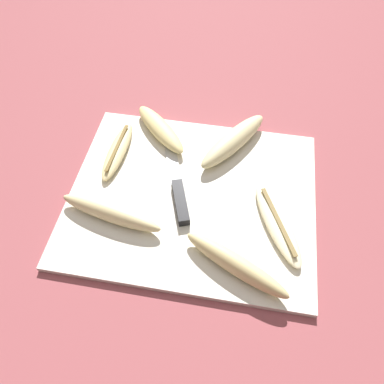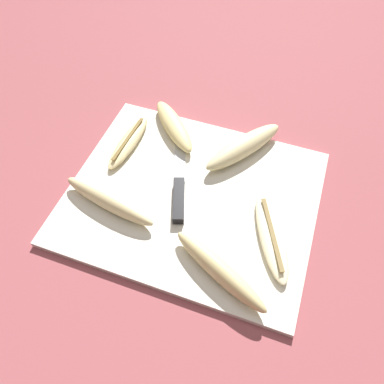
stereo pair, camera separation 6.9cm
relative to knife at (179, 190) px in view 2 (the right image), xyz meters
name	(u,v)px [view 2 (the right image)]	position (x,y,z in m)	size (l,w,h in m)	color
ground_plane	(192,199)	(0.02, 0.00, -0.02)	(4.00, 4.00, 0.00)	#93474C
cutting_board	(192,197)	(0.02, 0.00, -0.01)	(0.45, 0.38, 0.01)	silver
knife	(179,190)	(0.00, 0.00, 0.00)	(0.10, 0.22, 0.02)	black
banana_soft_right	(244,147)	(0.09, 0.13, 0.01)	(0.14, 0.18, 0.04)	beige
banana_spotted_left	(220,270)	(0.12, -0.13, 0.01)	(0.19, 0.11, 0.04)	#DBC684
banana_golden_short	(174,126)	(-0.07, 0.15, 0.01)	(0.14, 0.14, 0.03)	#EDD689
banana_bright_far	(271,236)	(0.18, -0.04, 0.00)	(0.11, 0.18, 0.02)	beige
banana_ripe_center	(109,201)	(-0.11, -0.07, 0.01)	(0.19, 0.07, 0.03)	beige
banana_mellow_near	(129,142)	(-0.14, 0.08, 0.00)	(0.04, 0.16, 0.02)	beige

